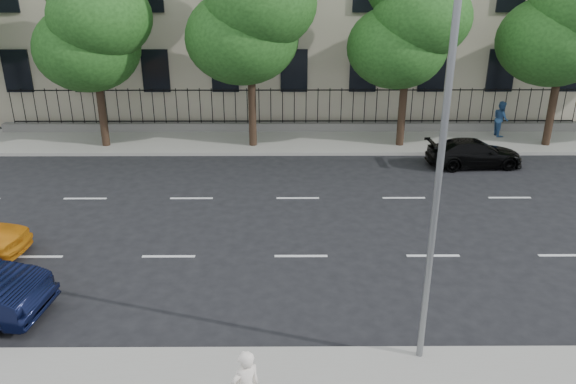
# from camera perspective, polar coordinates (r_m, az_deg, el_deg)

# --- Properties ---
(ground) EXTENTS (120.00, 120.00, 0.00)m
(ground) POSITION_cam_1_polar(r_m,az_deg,el_deg) (14.92, 1.59, -11.18)
(ground) COLOR black
(ground) RESTS_ON ground
(far_sidewalk) EXTENTS (60.00, 4.00, 0.15)m
(far_sidewalk) POSITION_cam_1_polar(r_m,az_deg,el_deg) (27.67, 0.69, 5.17)
(far_sidewalk) COLOR gray
(far_sidewalk) RESTS_ON ground
(lane_markings) EXTENTS (49.60, 4.62, 0.01)m
(lane_markings) POSITION_cam_1_polar(r_m,az_deg,el_deg) (19.05, 1.15, -3.26)
(lane_markings) COLOR silver
(lane_markings) RESTS_ON ground
(iron_fence) EXTENTS (30.00, 0.50, 2.20)m
(iron_fence) POSITION_cam_1_polar(r_m,az_deg,el_deg) (29.14, 0.64, 7.23)
(iron_fence) COLOR slate
(iron_fence) RESTS_ON far_sidewalk
(street_light) EXTENTS (0.25, 3.32, 8.05)m
(street_light) POSITION_cam_1_polar(r_m,az_deg,el_deg) (11.49, 14.78, 6.02)
(street_light) COLOR slate
(street_light) RESTS_ON near_sidewalk
(tree_b) EXTENTS (5.53, 5.12, 8.97)m
(tree_b) POSITION_cam_1_polar(r_m,az_deg,el_deg) (27.26, -19.24, 16.12)
(tree_b) COLOR #382619
(tree_b) RESTS_ON far_sidewalk
(tree_c) EXTENTS (5.89, 5.50, 9.80)m
(tree_c) POSITION_cam_1_polar(r_m,az_deg,el_deg) (25.90, -3.79, 18.24)
(tree_c) COLOR #382619
(tree_c) RESTS_ON far_sidewalk
(tree_d) EXTENTS (5.34, 4.94, 8.84)m
(tree_d) POSITION_cam_1_polar(r_m,az_deg,el_deg) (26.49, 12.22, 16.66)
(tree_d) COLOR #382619
(tree_d) RESTS_ON far_sidewalk
(tree_e) EXTENTS (5.71, 5.31, 9.46)m
(tree_e) POSITION_cam_1_polar(r_m,az_deg,el_deg) (28.74, 26.61, 16.03)
(tree_e) COLOR #382619
(tree_e) RESTS_ON far_sidewalk
(black_sedan) EXTENTS (4.20, 1.93, 1.19)m
(black_sedan) POSITION_cam_1_polar(r_m,az_deg,el_deg) (25.58, 18.39, 3.78)
(black_sedan) COLOR black
(black_sedan) RESTS_ON ground
(pedestrian_far) EXTENTS (0.68, 0.86, 1.74)m
(pedestrian_far) POSITION_cam_1_polar(r_m,az_deg,el_deg) (30.06, 20.81, 6.98)
(pedestrian_far) COLOR #294E81
(pedestrian_far) RESTS_ON far_sidewalk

